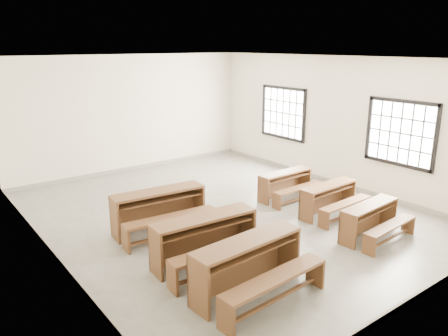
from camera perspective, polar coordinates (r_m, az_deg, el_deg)
room at (r=8.81m, az=0.47°, el=7.26°), size 8.50×8.50×3.20m
desk_set_0 at (r=6.36m, az=3.38°, el=-12.27°), size 1.85×1.04×0.81m
desk_set_1 at (r=7.14m, az=-2.34°, el=-8.96°), size 1.84×1.04×0.80m
desk_set_2 at (r=8.41m, az=-8.35°, el=-5.17°), size 1.86×1.08×0.80m
desk_set_3 at (r=8.55m, az=18.66°, el=-6.23°), size 1.46×0.83×0.64m
desk_set_4 at (r=9.41m, az=13.68°, el=-3.73°), size 1.48×0.81×0.65m
desk_set_5 at (r=10.20m, az=8.15°, el=-1.95°), size 1.41×0.74×0.63m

